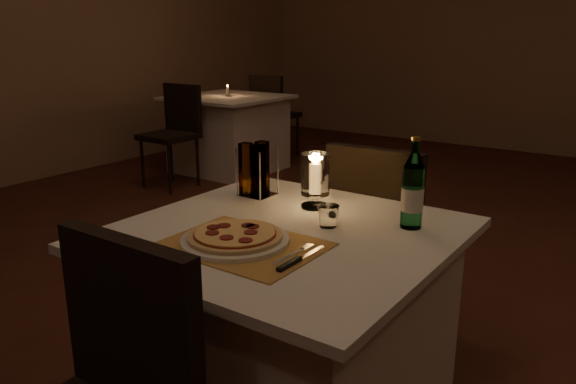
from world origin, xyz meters
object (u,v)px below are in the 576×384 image
Objects in this scene: plate at (235,240)px; chair_far at (382,226)px; main_table at (285,333)px; water_bottle at (413,192)px; tumbler at (328,216)px; hurricane_candle at (315,176)px; pizza at (235,235)px; neighbor_table_left at (229,133)px.

chair_far is at bearing 86.80° from plate.
main_table is 1.11× the size of chair_far.
main_table is 0.63m from water_bottle.
tumbler is 0.22m from hurricane_candle.
hurricane_candle is (-0.14, 0.15, 0.08)m from tumbler.
pizza reaches higher than main_table.
chair_far is 0.90× the size of neighbor_table_left.
neighbor_table_left is at bearing 131.26° from plate.
neighbor_table_left is at bearing 135.77° from hurricane_candle.
water_bottle reaches higher than neighbor_table_left.
main_table is at bearing -141.15° from water_bottle.
chair_far is (-0.00, 0.71, 0.18)m from main_table.
hurricane_candle reaches higher than main_table.
chair_far is at bearing -38.17° from neighbor_table_left.
chair_far is at bearing 98.97° from tumbler.
tumbler is at bearing -146.22° from water_bottle.
tumbler is (0.10, -0.61, 0.23)m from chair_far.
pizza is at bearing -130.10° from water_bottle.
pizza is (-0.05, -0.89, 0.22)m from chair_far.
water_bottle is at bearing -55.64° from chair_far.
pizza reaches higher than neighbor_table_left.
plate is 1.09× the size of water_bottle.
main_table and neighbor_table_left have the same top height.
pizza is 1.43× the size of hurricane_candle.
tumbler reaches higher than pizza.
water_bottle is 0.29× the size of neighbor_table_left.
water_bottle reaches higher than tumbler.
water_bottle is (0.37, 0.43, 0.09)m from pizza.
water_bottle reaches higher than plate.
main_table is at bearing 74.48° from plate.
main_table is 3.90m from neighbor_table_left.
hurricane_candle is at bearing -96.04° from chair_far.
tumbler is 0.07× the size of neighbor_table_left.
main_table is 3.42× the size of water_bottle.
pizza is at bearing 153.94° from plate.
neighbor_table_left is (-2.64, 2.57, -0.48)m from hurricane_candle.
hurricane_candle reaches higher than tumbler.
chair_far reaches higher than main_table.
main_table is 0.43m from tumbler.
hurricane_candle is 3.72m from neighbor_table_left.
plate is 0.32m from tumbler.
main_table is at bearing 74.42° from pizza.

